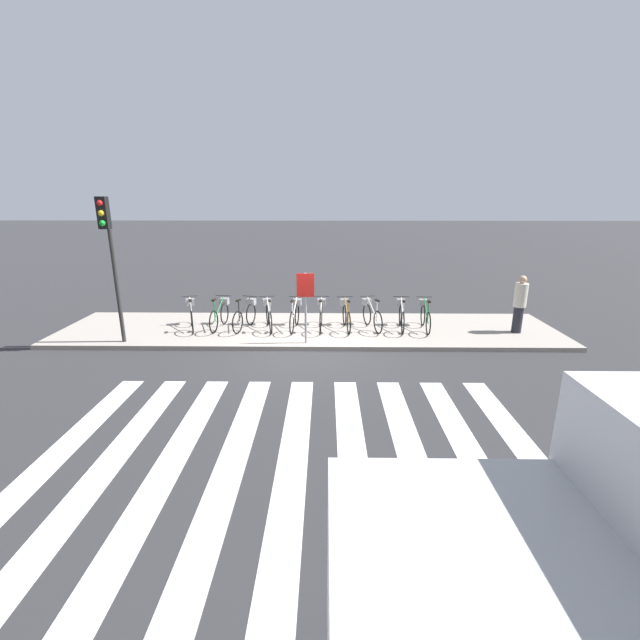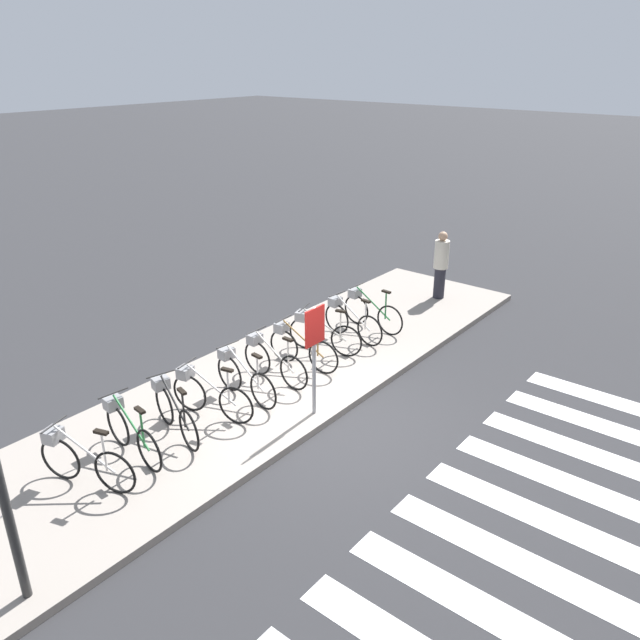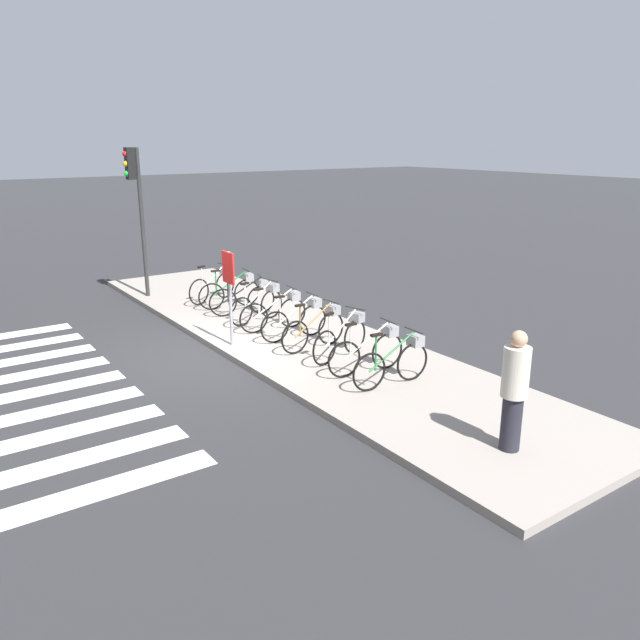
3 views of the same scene
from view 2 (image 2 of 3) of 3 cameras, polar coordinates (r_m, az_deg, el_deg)
name	(u,v)px [view 2 (image 2 of 3)]	position (r m, az deg, el deg)	size (l,w,h in m)	color
ground_plane	(330,425)	(10.09, 0.88, -9.56)	(120.00, 120.00, 0.00)	#2D2D30
sidewalk	(257,390)	(10.98, -5.81, -6.37)	(14.14, 3.24, 0.12)	#9E9389
parked_bicycle_0	(80,458)	(9.01, -21.08, -11.68)	(0.63, 1.45, 0.94)	black
parked_bicycle_1	(129,429)	(9.40, -17.08, -9.52)	(0.46, 1.52, 0.94)	black
parked_bicycle_2	(173,409)	(9.71, -13.30, -7.92)	(0.55, 1.48, 0.94)	black
parked_bicycle_3	(207,392)	(10.05, -10.30, -6.52)	(0.51, 1.49, 0.94)	black
parked_bicycle_4	(242,375)	(10.48, -7.15, -5.00)	(0.46, 1.52, 0.94)	black
parked_bicycle_5	(271,359)	(10.96, -4.50, -3.53)	(0.46, 1.52, 0.94)	black
parked_bicycle_6	(299,345)	(11.42, -1.94, -2.33)	(0.46, 1.52, 0.94)	black
parked_bicycle_7	(320,332)	(11.97, 0.03, -1.07)	(0.55, 1.48, 0.94)	black
parked_bicycle_8	(349,319)	(12.56, 2.70, 0.12)	(0.46, 1.52, 0.94)	black
parked_bicycle_9	(369,309)	(13.05, 4.52, 0.99)	(0.46, 1.52, 0.94)	black
pedestrian	(441,264)	(14.81, 10.99, 5.08)	(0.34, 0.34, 1.60)	#23232D
sign_post	(314,343)	(9.57, -0.51, -2.09)	(0.44, 0.07, 1.83)	#99999E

